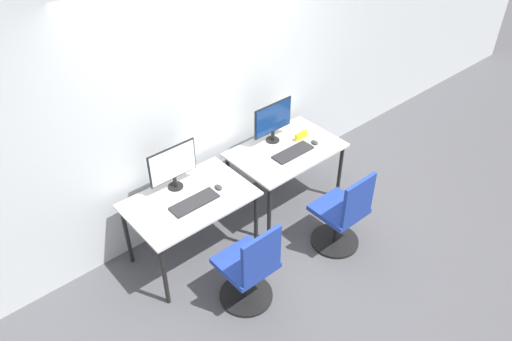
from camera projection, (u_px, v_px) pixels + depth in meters
ground_plane at (266, 246)px, 5.00m from camera, size 20.00×20.00×0.00m
wall_back at (206, 90)px, 4.68m from camera, size 12.00×0.05×2.80m
desk_left at (190, 205)px, 4.53m from camera, size 1.13×0.74×0.71m
monitor_left at (173, 165)px, 4.47m from camera, size 0.48×0.15×0.44m
keyboard_left at (194, 202)px, 4.43m from camera, size 0.45×0.17×0.02m
mouse_left at (218, 187)px, 4.59m from camera, size 0.06×0.09×0.03m
office_chair_left at (250, 272)px, 4.24m from camera, size 0.48×0.48×0.91m
desk_right at (286, 155)px, 5.15m from camera, size 1.13×0.74×0.71m
monitor_right at (273, 120)px, 5.08m from camera, size 0.48×0.15×0.44m
keyboard_right at (293, 152)px, 5.04m from camera, size 0.45×0.17×0.02m
mouse_right at (315, 142)px, 5.17m from camera, size 0.06×0.09×0.03m
office_chair_right at (342, 217)px, 4.79m from camera, size 0.48×0.48×0.91m
placard_right at (301, 135)px, 5.23m from camera, size 0.16×0.03×0.08m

